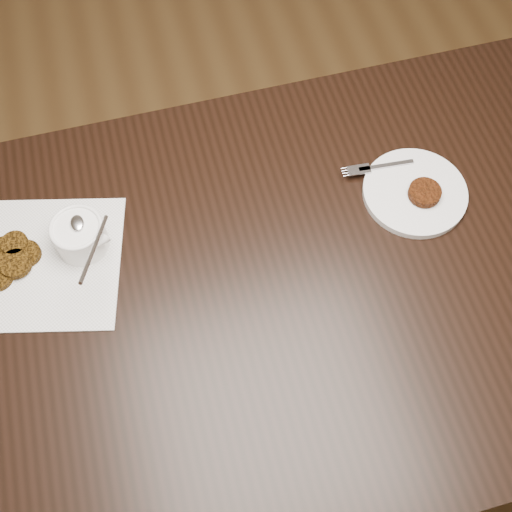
{
  "coord_description": "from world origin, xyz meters",
  "views": [
    {
      "loc": [
        -0.18,
        -0.43,
        1.8
      ],
      "look_at": [
        -0.05,
        0.08,
        0.8
      ],
      "focal_mm": 44.69,
      "sensor_mm": 36.0,
      "label": 1
    }
  ],
  "objects_px": {
    "napkin": "(46,262)",
    "sauce_ramekin": "(75,226)",
    "table": "(290,347)",
    "plate_with_patty": "(416,190)"
  },
  "relations": [
    {
      "from": "table",
      "to": "napkin",
      "type": "xyz_separation_m",
      "value": [
        -0.44,
        0.15,
        0.38
      ]
    },
    {
      "from": "napkin",
      "to": "plate_with_patty",
      "type": "distance_m",
      "value": 0.72
    },
    {
      "from": "plate_with_patty",
      "to": "napkin",
      "type": "bearing_deg",
      "value": 177.21
    },
    {
      "from": "table",
      "to": "sauce_ramekin",
      "type": "height_order",
      "value": "sauce_ramekin"
    },
    {
      "from": "table",
      "to": "sauce_ramekin",
      "type": "bearing_deg",
      "value": 155.54
    },
    {
      "from": "sauce_ramekin",
      "to": "plate_with_patty",
      "type": "distance_m",
      "value": 0.65
    },
    {
      "from": "napkin",
      "to": "sauce_ramekin",
      "type": "distance_m",
      "value": 0.1
    },
    {
      "from": "table",
      "to": "sauce_ramekin",
      "type": "xyz_separation_m",
      "value": [
        -0.37,
        0.17,
        0.44
      ]
    },
    {
      "from": "table",
      "to": "napkin",
      "type": "relative_size",
      "value": 5.16
    },
    {
      "from": "table",
      "to": "napkin",
      "type": "distance_m",
      "value": 0.6
    }
  ]
}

